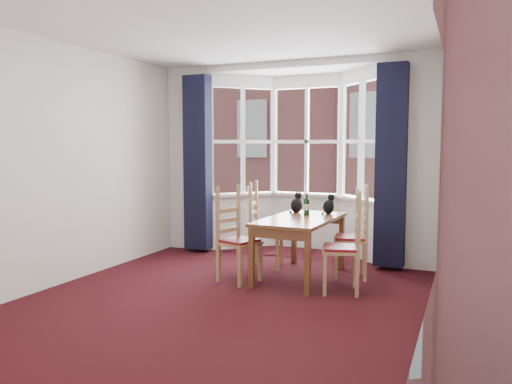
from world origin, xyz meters
The scene contains 21 objects.
floor centered at (0.00, 0.00, 0.00)m, with size 4.50×4.50×0.00m, color black.
ceiling centered at (0.00, 0.00, 2.80)m, with size 4.50×4.50×0.00m, color white.
wall_left centered at (-2.00, 0.00, 1.40)m, with size 4.50×4.50×0.00m, color silver.
wall_right centered at (2.00, 0.00, 1.40)m, with size 4.50×4.50×0.00m, color silver.
wall_near centered at (0.00, -2.25, 1.40)m, with size 4.00×4.00×0.00m, color silver.
wall_back_pier_left centered at (-1.65, 2.25, 1.40)m, with size 0.70×0.12×2.80m, color silver.
wall_back_pier_right centered at (1.65, 2.25, 1.40)m, with size 0.70×0.12×2.80m, color silver.
bay_window centered at (0.00, 2.75, 1.40)m, with size 2.76×0.94×2.80m.
curtain_left centered at (-1.42, 2.07, 1.35)m, with size 0.38×0.22×2.60m, color black.
curtain_right centered at (1.42, 2.07, 1.35)m, with size 0.38×0.22×2.60m, color black.
dining_table centered at (0.48, 1.22, 0.65)m, with size 0.82×1.46×0.74m.
chair_left_near centered at (-0.21, 0.80, 0.47)m, with size 0.51×0.52×0.92m.
chair_left_far centered at (-0.18, 1.54, 0.47)m, with size 0.47×0.49×0.92m.
chair_right_near centered at (1.17, 0.85, 0.47)m, with size 0.50×0.51×0.92m.
chair_right_far centered at (1.13, 1.51, 0.47)m, with size 0.49×0.50×0.92m.
cat_left centered at (0.29, 1.66, 0.85)m, with size 0.15×0.21×0.28m.
cat_right centered at (0.71, 1.70, 0.84)m, with size 0.18×0.22×0.27m.
wine_bottle centered at (0.49, 1.45, 0.86)m, with size 0.07×0.07×0.28m.
candle_tall centered at (-0.81, 2.60, 0.93)m, with size 0.06×0.06×0.11m, color white.
street centered at (0.00, 32.25, -6.00)m, with size 80.00×80.00×0.00m, color #333335.
tenement_building centered at (0.00, 14.01, 1.60)m, with size 18.40×7.80×15.20m.
Camera 1 is at (2.34, -4.50, 1.61)m, focal length 35.00 mm.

